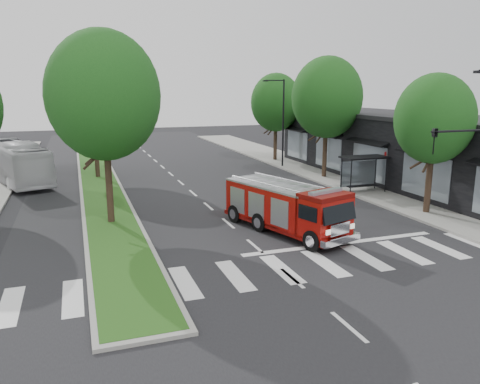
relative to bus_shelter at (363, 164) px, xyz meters
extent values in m
plane|color=black|center=(-11.20, -8.15, -2.04)|extent=(140.00, 140.00, 0.00)
cube|color=gray|center=(1.30, 1.85, -1.96)|extent=(5.00, 80.00, 0.15)
cube|color=gray|center=(-17.20, 9.85, -1.97)|extent=(3.00, 50.00, 0.14)
cube|color=#144213|center=(-17.20, 9.85, -1.89)|extent=(2.60, 49.50, 0.02)
cube|color=black|center=(5.80, 1.85, 0.46)|extent=(8.00, 30.00, 5.00)
cylinder|color=black|center=(-1.40, -0.75, -0.79)|extent=(0.08, 0.08, 2.50)
cylinder|color=black|center=(1.40, -0.75, -0.79)|extent=(0.08, 0.08, 2.50)
cylinder|color=black|center=(-1.40, 0.45, -0.79)|extent=(0.08, 0.08, 2.50)
cylinder|color=black|center=(1.40, 0.45, -0.79)|extent=(0.08, 0.08, 2.50)
cube|color=black|center=(0.00, -0.15, 0.51)|extent=(3.20, 1.60, 0.12)
cube|color=#8C99A5|center=(0.00, 0.55, -0.74)|extent=(2.80, 0.04, 1.80)
cube|color=black|center=(0.00, -0.15, -1.49)|extent=(2.40, 0.40, 0.08)
cylinder|color=black|center=(0.30, -6.15, -0.17)|extent=(0.36, 0.36, 3.74)
ellipsoid|color=#0F3811|center=(0.30, -6.15, 3.49)|extent=(4.40, 4.40, 5.06)
cylinder|color=black|center=(0.30, 5.85, 0.16)|extent=(0.36, 0.36, 4.40)
ellipsoid|color=#0F3811|center=(0.30, 5.85, 4.46)|extent=(5.60, 5.60, 6.44)
cylinder|color=black|center=(0.30, 15.85, -0.06)|extent=(0.36, 0.36, 3.96)
ellipsoid|color=#0F3811|center=(0.30, 15.85, 3.81)|extent=(5.00, 5.00, 5.75)
cylinder|color=black|center=(-17.20, -2.15, 0.27)|extent=(0.36, 0.36, 4.62)
ellipsoid|color=#0F3811|center=(-17.20, -2.15, 4.79)|extent=(5.80, 5.80, 6.67)
cylinder|color=black|center=(-17.20, 11.85, 0.16)|extent=(0.36, 0.36, 4.40)
ellipsoid|color=#0F3811|center=(-17.20, 11.85, 4.46)|extent=(5.60, 5.60, 6.44)
cube|color=black|center=(-2.50, -11.65, 5.81)|extent=(0.45, 0.20, 0.12)
cylinder|color=black|center=(-2.70, -11.65, 3.36)|extent=(4.00, 0.10, 0.10)
imported|color=black|center=(-4.50, -11.65, 2.96)|extent=(0.18, 0.22, 1.10)
cylinder|color=black|center=(-0.70, 11.85, 1.96)|extent=(0.16, 0.16, 8.00)
cylinder|color=black|center=(-1.60, 11.85, 5.86)|extent=(1.80, 0.10, 0.10)
cube|color=black|center=(-2.50, 11.85, 5.81)|extent=(0.45, 0.20, 0.12)
cube|color=#5A0704|center=(-8.94, -6.46, -1.59)|extent=(4.37, 7.79, 0.22)
cube|color=maroon|center=(-9.15, -5.79, -0.66)|extent=(3.83, 6.09, 1.78)
cube|color=maroon|center=(-8.11, -9.09, -0.66)|extent=(2.60, 2.19, 1.87)
cube|color=#B2B2B7|center=(-9.15, -5.79, 0.27)|extent=(3.83, 6.09, 0.11)
cylinder|color=#B2B2B7|center=(-9.92, -6.03, 0.45)|extent=(1.69, 5.11, 0.09)
cylinder|color=#B2B2B7|center=(-8.39, -5.54, 0.45)|extent=(1.69, 5.11, 0.09)
cube|color=silver|center=(-7.80, -10.07, -1.51)|extent=(2.30, 0.99, 0.31)
cube|color=#8C99A5|center=(-8.11, -9.09, 0.54)|extent=(1.96, 0.89, 0.16)
cylinder|color=black|center=(-9.00, -9.65, -1.55)|extent=(0.59, 1.03, 0.98)
cylinder|color=black|center=(-7.06, -9.04, -1.55)|extent=(0.59, 1.03, 0.98)
cylinder|color=black|center=(-10.13, -6.09, -1.55)|extent=(0.59, 1.03, 0.98)
cylinder|color=black|center=(-8.18, -5.48, -1.55)|extent=(0.59, 1.03, 0.98)
cylinder|color=black|center=(-10.77, -4.06, -1.55)|extent=(0.59, 1.03, 0.98)
cylinder|color=black|center=(-8.82, -3.44, -1.55)|extent=(0.59, 1.03, 0.98)
imported|color=#BCBCC1|center=(-23.19, 12.31, -0.44)|extent=(6.06, 11.72, 3.19)
camera|label=1|loc=(-18.72, -27.42, 5.11)|focal=35.00mm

